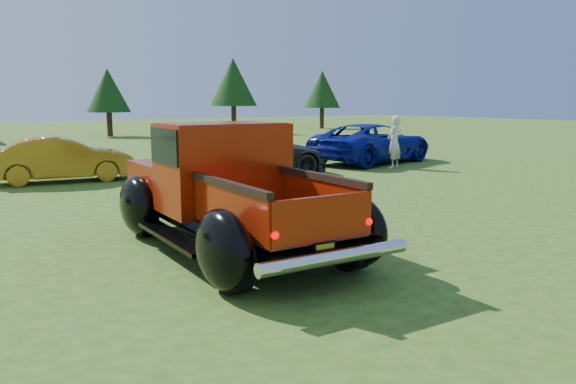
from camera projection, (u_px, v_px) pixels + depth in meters
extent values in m
plane|color=#315017|center=(307.00, 247.00, 9.14)|extent=(120.00, 120.00, 0.00)
cylinder|color=#332114|center=(110.00, 124.00, 36.77)|extent=(0.36, 0.36, 1.58)
cone|color=black|center=(108.00, 90.00, 36.42)|extent=(2.82, 2.82, 2.82)
cylinder|color=#332114|center=(234.00, 119.00, 41.36)|extent=(0.36, 0.36, 1.94)
cone|color=black|center=(233.00, 82.00, 40.92)|extent=(3.46, 3.46, 3.46)
cylinder|color=#332114|center=(322.00, 118.00, 47.22)|extent=(0.36, 0.36, 1.73)
cone|color=black|center=(322.00, 89.00, 46.83)|extent=(3.07, 3.07, 3.07)
cylinder|color=black|center=(231.00, 259.00, 6.89)|extent=(0.30, 0.87, 0.86)
cylinder|color=black|center=(349.00, 240.00, 7.84)|extent=(0.30, 0.87, 0.86)
cylinder|color=black|center=(144.00, 212.00, 9.77)|extent=(0.30, 0.87, 0.86)
cylinder|color=black|center=(238.00, 202.00, 10.73)|extent=(0.30, 0.87, 0.86)
cube|color=black|center=(234.00, 220.00, 8.84)|extent=(1.74, 5.12, 0.22)
cube|color=maroon|center=(190.00, 179.00, 10.26)|extent=(1.90, 1.70, 0.67)
cube|color=silver|center=(174.00, 175.00, 10.96)|extent=(1.72, 0.14, 0.54)
cube|color=maroon|center=(222.00, 167.00, 9.03)|extent=(1.97, 1.32, 1.40)
cube|color=black|center=(222.00, 144.00, 8.97)|extent=(2.01, 1.22, 0.54)
cube|color=maroon|center=(222.00, 125.00, 8.92)|extent=(1.88, 1.21, 0.09)
cube|color=brown|center=(277.00, 225.00, 7.69)|extent=(1.55, 2.22, 0.05)
cube|color=maroon|center=(229.00, 210.00, 7.26)|extent=(0.15, 2.15, 0.56)
cube|color=maroon|center=(321.00, 200.00, 8.02)|extent=(0.15, 2.15, 0.56)
cube|color=maroon|center=(241.00, 194.00, 8.54)|extent=(1.45, 0.12, 0.56)
cube|color=maroon|center=(323.00, 219.00, 6.74)|extent=(1.45, 0.13, 0.56)
cube|color=black|center=(229.00, 185.00, 7.21)|extent=(0.19, 2.16, 0.10)
cube|color=black|center=(321.00, 177.00, 7.96)|extent=(0.19, 2.16, 0.10)
ellipsoid|color=black|center=(223.00, 250.00, 6.81)|extent=(0.55, 1.16, 0.95)
ellipsoid|color=black|center=(355.00, 230.00, 7.87)|extent=(0.55, 1.16, 0.95)
ellipsoid|color=black|center=(137.00, 205.00, 9.70)|extent=(0.55, 1.16, 0.95)
ellipsoid|color=black|center=(243.00, 195.00, 10.76)|extent=(0.55, 1.16, 0.95)
cube|color=black|center=(173.00, 237.00, 8.29)|extent=(0.45, 2.27, 0.06)
cube|color=black|center=(290.00, 222.00, 9.35)|extent=(0.45, 2.27, 0.06)
cylinder|color=silver|center=(336.00, 257.00, 6.58)|extent=(2.10, 0.27, 0.17)
cube|color=black|center=(325.00, 248.00, 6.76)|extent=(0.32, 0.03, 0.16)
cube|color=gold|center=(325.00, 249.00, 6.75)|extent=(0.26, 0.02, 0.11)
sphere|color=#CC0505|center=(275.00, 235.00, 6.37)|extent=(0.10, 0.10, 0.10)
sphere|color=#CC0505|center=(369.00, 222.00, 7.09)|extent=(0.10, 0.10, 0.10)
imported|color=#A56B16|center=(63.00, 159.00, 16.33)|extent=(4.14, 1.95, 1.31)
imported|color=black|center=(247.00, 153.00, 17.52)|extent=(5.39, 2.94, 1.48)
imported|color=navy|center=(372.00, 143.00, 21.30)|extent=(5.73, 3.46, 1.49)
imported|color=beige|center=(394.00, 142.00, 19.59)|extent=(0.77, 0.63, 1.83)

